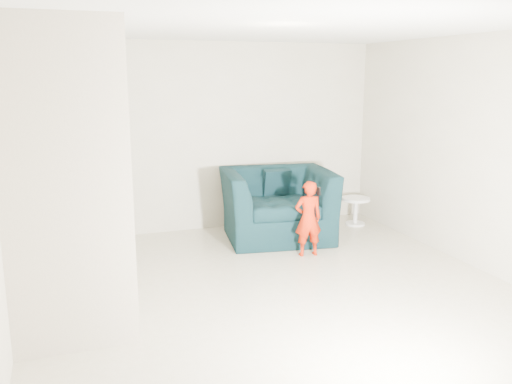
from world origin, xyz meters
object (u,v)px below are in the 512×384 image
side_table (356,207)px  toddler (308,219)px  armchair (277,204)px  staircase (69,211)px

side_table → toddler: bearing=-140.7°
armchair → toddler: (0.08, -0.85, 0.00)m
side_table → staircase: (-4.09, -1.61, 0.66)m
armchair → side_table: 1.39m
armchair → toddler: toddler is taller
toddler → side_table: 1.67m
armchair → side_table: (1.36, 0.20, -0.19)m
armchair → staircase: bearing=-144.4°
side_table → staircase: staircase is taller
armchair → toddler: size_ratio=1.53×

